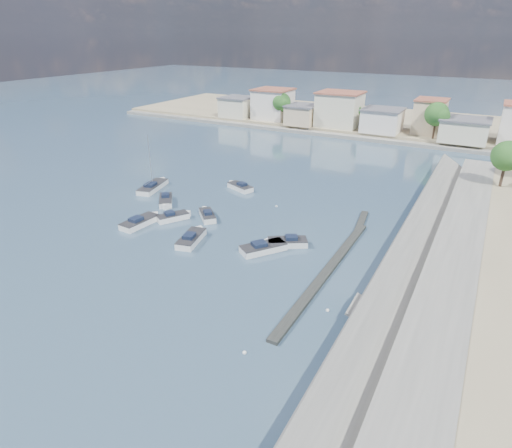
{
  "coord_description": "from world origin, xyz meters",
  "views": [
    {
      "loc": [
        19.31,
        -27.87,
        23.36
      ],
      "look_at": [
        -4.14,
        14.53,
        1.4
      ],
      "focal_mm": 30.0,
      "sensor_mm": 36.0,
      "label": 1
    }
  ],
  "objects_px": {
    "sailboat": "(154,186)",
    "motorboat_h": "(266,248)",
    "motorboat_g": "(166,201)",
    "motorboat_c": "(207,215)",
    "motorboat_d": "(285,243)",
    "motorboat_a": "(192,238)",
    "motorboat_b": "(174,217)",
    "motorboat_e": "(141,222)",
    "motorboat_f": "(239,187)"
  },
  "relations": [
    {
      "from": "motorboat_e",
      "to": "motorboat_g",
      "type": "distance_m",
      "value": 7.66
    },
    {
      "from": "motorboat_a",
      "to": "motorboat_h",
      "type": "bearing_deg",
      "value": 12.84
    },
    {
      "from": "motorboat_a",
      "to": "motorboat_c",
      "type": "height_order",
      "value": "same"
    },
    {
      "from": "motorboat_a",
      "to": "motorboat_b",
      "type": "bearing_deg",
      "value": 145.87
    },
    {
      "from": "motorboat_c",
      "to": "motorboat_g",
      "type": "xyz_separation_m",
      "value": [
        -8.37,
        1.38,
        0.0
      ]
    },
    {
      "from": "motorboat_e",
      "to": "sailboat",
      "type": "relative_size",
      "value": 0.67
    },
    {
      "from": "motorboat_b",
      "to": "motorboat_e",
      "type": "relative_size",
      "value": 0.75
    },
    {
      "from": "motorboat_c",
      "to": "sailboat",
      "type": "height_order",
      "value": "sailboat"
    },
    {
      "from": "motorboat_a",
      "to": "sailboat",
      "type": "height_order",
      "value": "sailboat"
    },
    {
      "from": "motorboat_c",
      "to": "motorboat_h",
      "type": "relative_size",
      "value": 0.76
    },
    {
      "from": "motorboat_e",
      "to": "motorboat_h",
      "type": "relative_size",
      "value": 1.09
    },
    {
      "from": "motorboat_g",
      "to": "motorboat_b",
      "type": "bearing_deg",
      "value": -39.66
    },
    {
      "from": "sailboat",
      "to": "motorboat_f",
      "type": "bearing_deg",
      "value": 28.03
    },
    {
      "from": "motorboat_d",
      "to": "motorboat_h",
      "type": "bearing_deg",
      "value": -122.03
    },
    {
      "from": "motorboat_g",
      "to": "motorboat_c",
      "type": "bearing_deg",
      "value": -9.36
    },
    {
      "from": "motorboat_d",
      "to": "motorboat_e",
      "type": "bearing_deg",
      "value": -169.25
    },
    {
      "from": "motorboat_a",
      "to": "motorboat_h",
      "type": "xyz_separation_m",
      "value": [
        9.01,
        2.05,
        -0.0
      ]
    },
    {
      "from": "motorboat_h",
      "to": "sailboat",
      "type": "xyz_separation_m",
      "value": [
        -25.82,
        10.2,
        0.03
      ]
    },
    {
      "from": "motorboat_e",
      "to": "motorboat_h",
      "type": "height_order",
      "value": "same"
    },
    {
      "from": "motorboat_a",
      "to": "motorboat_d",
      "type": "distance_m",
      "value": 11.32
    },
    {
      "from": "motorboat_a",
      "to": "motorboat_e",
      "type": "bearing_deg",
      "value": 175.47
    },
    {
      "from": "motorboat_b",
      "to": "motorboat_c",
      "type": "xyz_separation_m",
      "value": [
        3.52,
        2.64,
        0.0
      ]
    },
    {
      "from": "motorboat_h",
      "to": "sailboat",
      "type": "distance_m",
      "value": 27.76
    },
    {
      "from": "motorboat_d",
      "to": "motorboat_e",
      "type": "xyz_separation_m",
      "value": [
        -19.25,
        -3.66,
        0.0
      ]
    },
    {
      "from": "motorboat_b",
      "to": "motorboat_e",
      "type": "distance_m",
      "value": 4.38
    },
    {
      "from": "motorboat_c",
      "to": "motorboat_b",
      "type": "bearing_deg",
      "value": -143.19
    },
    {
      "from": "motorboat_a",
      "to": "motorboat_e",
      "type": "height_order",
      "value": "same"
    },
    {
      "from": "motorboat_a",
      "to": "motorboat_f",
      "type": "distance_m",
      "value": 19.32
    },
    {
      "from": "motorboat_d",
      "to": "motorboat_e",
      "type": "height_order",
      "value": "same"
    },
    {
      "from": "motorboat_e",
      "to": "motorboat_h",
      "type": "distance_m",
      "value": 17.87
    },
    {
      "from": "motorboat_a",
      "to": "motorboat_g",
      "type": "distance_m",
      "value": 13.52
    },
    {
      "from": "motorboat_a",
      "to": "sailboat",
      "type": "distance_m",
      "value": 20.8
    },
    {
      "from": "motorboat_d",
      "to": "motorboat_h",
      "type": "height_order",
      "value": "same"
    },
    {
      "from": "motorboat_e",
      "to": "motorboat_g",
      "type": "height_order",
      "value": "same"
    },
    {
      "from": "motorboat_e",
      "to": "motorboat_h",
      "type": "bearing_deg",
      "value": 4.35
    },
    {
      "from": "motorboat_e",
      "to": "motorboat_h",
      "type": "xyz_separation_m",
      "value": [
        17.82,
        1.36,
        0.0
      ]
    },
    {
      "from": "motorboat_d",
      "to": "motorboat_e",
      "type": "distance_m",
      "value": 19.6
    },
    {
      "from": "sailboat",
      "to": "motorboat_h",
      "type": "bearing_deg",
      "value": -21.55
    },
    {
      "from": "motorboat_f",
      "to": "motorboat_h",
      "type": "distance_m",
      "value": 21.54
    },
    {
      "from": "motorboat_b",
      "to": "motorboat_e",
      "type": "xyz_separation_m",
      "value": [
        -2.81,
        -3.37,
        0.0
      ]
    },
    {
      "from": "motorboat_b",
      "to": "motorboat_c",
      "type": "distance_m",
      "value": 4.4
    },
    {
      "from": "motorboat_d",
      "to": "motorboat_f",
      "type": "xyz_separation_m",
      "value": [
        -15.03,
        14.41,
        0.0
      ]
    },
    {
      "from": "motorboat_c",
      "to": "motorboat_a",
      "type": "bearing_deg",
      "value": -69.73
    },
    {
      "from": "motorboat_f",
      "to": "sailboat",
      "type": "relative_size",
      "value": 0.57
    },
    {
      "from": "motorboat_f",
      "to": "motorboat_h",
      "type": "xyz_separation_m",
      "value": [
        13.59,
        -16.71,
        0.0
      ]
    },
    {
      "from": "motorboat_d",
      "to": "motorboat_h",
      "type": "relative_size",
      "value": 0.89
    },
    {
      "from": "motorboat_c",
      "to": "motorboat_e",
      "type": "xyz_separation_m",
      "value": [
        -6.33,
        -6.0,
        -0.0
      ]
    },
    {
      "from": "motorboat_d",
      "to": "motorboat_b",
      "type": "bearing_deg",
      "value": -179.0
    },
    {
      "from": "motorboat_a",
      "to": "motorboat_f",
      "type": "bearing_deg",
      "value": 103.72
    },
    {
      "from": "motorboat_c",
      "to": "sailboat",
      "type": "distance_m",
      "value": 15.37
    }
  ]
}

